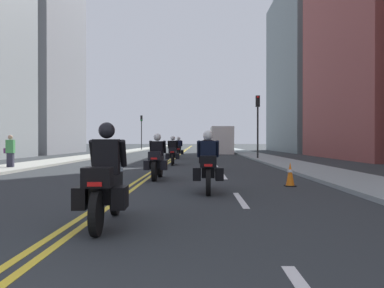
# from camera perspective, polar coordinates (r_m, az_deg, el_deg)

# --- Properties ---
(ground_plane) EXTENTS (264.00, 264.00, 0.00)m
(ground_plane) POSITION_cam_1_polar(r_m,az_deg,el_deg) (49.10, -1.30, -1.12)
(ground_plane) COLOR #2A2F32
(sidewalk_left) EXTENTS (2.48, 144.00, 0.12)m
(sidewalk_left) POSITION_cam_1_polar(r_m,az_deg,el_deg) (49.86, -9.34, -1.04)
(sidewalk_left) COLOR #9EA197
(sidewalk_left) RESTS_ON ground
(sidewalk_right) EXTENTS (2.48, 144.00, 0.12)m
(sidewalk_right) POSITION_cam_1_polar(r_m,az_deg,el_deg) (49.32, 6.83, -1.05)
(sidewalk_right) COLOR gray
(sidewalk_right) RESTS_ON ground
(centreline_yellow_inner) EXTENTS (0.12, 132.00, 0.01)m
(centreline_yellow_inner) POSITION_cam_1_polar(r_m,az_deg,el_deg) (49.10, -1.44, -1.12)
(centreline_yellow_inner) COLOR yellow
(centreline_yellow_inner) RESTS_ON ground
(centreline_yellow_outer) EXTENTS (0.12, 132.00, 0.01)m
(centreline_yellow_outer) POSITION_cam_1_polar(r_m,az_deg,el_deg) (49.09, -1.16, -1.12)
(centreline_yellow_outer) COLOR yellow
(centreline_yellow_outer) RESTS_ON ground
(lane_dashes_white) EXTENTS (0.14, 56.40, 0.01)m
(lane_dashes_white) POSITION_cam_1_polar(r_m,az_deg,el_deg) (30.08, 2.75, -2.10)
(lane_dashes_white) COLOR silver
(lane_dashes_white) RESTS_ON ground
(building_left_2) EXTENTS (6.60, 12.89, 25.30)m
(building_left_2) POSITION_cam_1_polar(r_m,az_deg,el_deg) (47.63, -20.93, 14.15)
(building_left_2) COLOR gray
(building_left_2) RESTS_ON ground
(building_right_2) EXTENTS (8.46, 18.77, 20.27)m
(building_right_2) POSITION_cam_1_polar(r_m,az_deg,el_deg) (53.19, 16.78, 9.94)
(building_right_2) COLOR slate
(building_right_2) RESTS_ON ground
(motorcycle_0) EXTENTS (0.78, 2.24, 1.63)m
(motorcycle_0) POSITION_cam_1_polar(r_m,az_deg,el_deg) (6.41, -12.21, -5.50)
(motorcycle_0) COLOR black
(motorcycle_0) RESTS_ON ground
(motorcycle_1) EXTENTS (0.77, 2.14, 1.60)m
(motorcycle_1) POSITION_cam_1_polar(r_m,az_deg,el_deg) (10.37, 2.29, -3.26)
(motorcycle_1) COLOR black
(motorcycle_1) RESTS_ON ground
(motorcycle_2) EXTENTS (0.77, 2.21, 1.59)m
(motorcycle_2) POSITION_cam_1_polar(r_m,az_deg,el_deg) (13.90, -5.01, -2.37)
(motorcycle_2) COLOR black
(motorcycle_2) RESTS_ON ground
(motorcycle_3) EXTENTS (0.78, 2.11, 1.65)m
(motorcycle_3) POSITION_cam_1_polar(r_m,az_deg,el_deg) (18.37, 2.25, -1.63)
(motorcycle_3) COLOR black
(motorcycle_3) RESTS_ON ground
(motorcycle_4) EXTENTS (0.77, 2.20, 1.62)m
(motorcycle_4) POSITION_cam_1_polar(r_m,az_deg,el_deg) (22.32, -2.76, -1.27)
(motorcycle_4) COLOR black
(motorcycle_4) RESTS_ON ground
(motorcycle_5) EXTENTS (0.78, 2.15, 1.58)m
(motorcycle_5) POSITION_cam_1_polar(r_m,az_deg,el_deg) (25.94, 1.96, -1.06)
(motorcycle_5) COLOR black
(motorcycle_5) RESTS_ON ground
(motorcycle_6) EXTENTS (0.77, 2.13, 1.66)m
(motorcycle_6) POSITION_cam_1_polar(r_m,az_deg,el_deg) (30.18, -1.92, -0.82)
(motorcycle_6) COLOR black
(motorcycle_6) RESTS_ON ground
(traffic_cone_0) EXTENTS (0.31, 0.31, 0.72)m
(traffic_cone_0) POSITION_cam_1_polar(r_m,az_deg,el_deg) (12.10, 13.79, -4.20)
(traffic_cone_0) COLOR black
(traffic_cone_0) RESTS_ON ground
(traffic_light_near) EXTENTS (0.28, 0.38, 4.57)m
(traffic_light_near) POSITION_cam_1_polar(r_m,az_deg,el_deg) (28.96, 9.33, 4.08)
(traffic_light_near) COLOR black
(traffic_light_near) RESTS_ON ground
(traffic_light_far) EXTENTS (0.28, 0.38, 4.94)m
(traffic_light_far) POSITION_cam_1_polar(r_m,az_deg,el_deg) (56.95, -7.20, 2.49)
(traffic_light_far) COLOR black
(traffic_light_far) RESTS_ON ground
(pedestrian_1) EXTENTS (0.49, 0.23, 1.62)m
(pedestrian_1) POSITION_cam_1_polar(r_m,az_deg,el_deg) (20.38, -24.44, -1.00)
(pedestrian_1) COLOR #292A38
(pedestrian_1) RESTS_ON ground
(parked_truck) EXTENTS (2.20, 6.50, 2.80)m
(parked_truck) POSITION_cam_1_polar(r_m,az_deg,el_deg) (42.74, 4.19, 0.35)
(parked_truck) COLOR #B6C2BE
(parked_truck) RESTS_ON ground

